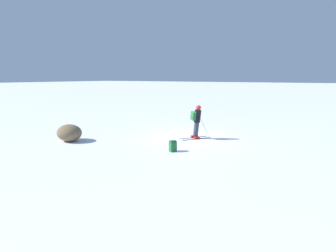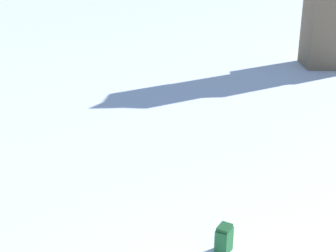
{
  "view_description": "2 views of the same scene",
  "coord_description": "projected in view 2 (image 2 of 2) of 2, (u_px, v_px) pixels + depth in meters",
  "views": [
    {
      "loc": [
        -6.28,
        12.59,
        3.28
      ],
      "look_at": [
        0.02,
        2.08,
        0.97
      ],
      "focal_mm": 28.0,
      "sensor_mm": 36.0,
      "label": 1
    },
    {
      "loc": [
        -1.41,
        -3.86,
        4.81
      ],
      "look_at": [
        -1.65,
        4.23,
        1.73
      ],
      "focal_mm": 50.0,
      "sensor_mm": 36.0,
      "label": 2
    }
  ],
  "objects": [
    {
      "name": "spare_backpack",
      "position": [
        224.0,
        239.0,
        7.84
      ],
      "size": [
        0.34,
        0.37,
        0.5
      ],
      "rotation": [
        0.0,
        0.0,
        1.08
      ],
      "color": "#236633",
      "rests_on": "ground"
    }
  ]
}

